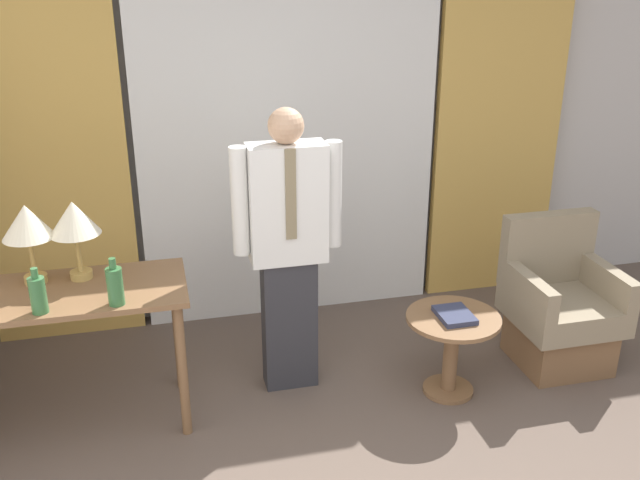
{
  "coord_description": "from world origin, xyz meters",
  "views": [
    {
      "loc": [
        -0.89,
        -1.78,
        2.35
      ],
      "look_at": [
        -0.06,
        1.59,
        0.95
      ],
      "focal_mm": 40.0,
      "sensor_mm": 36.0,
      "label": 1
    }
  ],
  "objects_px": {
    "desk": "(60,312)",
    "armchair": "(559,311)",
    "bottle_by_lamp": "(115,285)",
    "table_lamp_right": "(74,221)",
    "table_lamp_left": "(27,225)",
    "book": "(455,315)",
    "bottle_near_edge": "(38,294)",
    "person": "(288,243)",
    "side_table": "(452,341)"
  },
  "relations": [
    {
      "from": "bottle_near_edge",
      "to": "armchair",
      "type": "distance_m",
      "value": 2.94
    },
    {
      "from": "bottle_near_edge",
      "to": "bottle_by_lamp",
      "type": "xyz_separation_m",
      "value": [
        0.35,
        0.0,
        0.01
      ]
    },
    {
      "from": "desk",
      "to": "armchair",
      "type": "relative_size",
      "value": 1.42
    },
    {
      "from": "bottle_near_edge",
      "to": "book",
      "type": "height_order",
      "value": "bottle_near_edge"
    },
    {
      "from": "table_lamp_right",
      "to": "bottle_by_lamp",
      "type": "distance_m",
      "value": 0.45
    },
    {
      "from": "table_lamp_left",
      "to": "book",
      "type": "bearing_deg",
      "value": -9.03
    },
    {
      "from": "table_lamp_left",
      "to": "armchair",
      "type": "distance_m",
      "value": 3.04
    },
    {
      "from": "armchair",
      "to": "person",
      "type": "bearing_deg",
      "value": 175.05
    },
    {
      "from": "desk",
      "to": "book",
      "type": "distance_m",
      "value": 2.07
    },
    {
      "from": "table_lamp_left",
      "to": "table_lamp_right",
      "type": "distance_m",
      "value": 0.22
    },
    {
      "from": "table_lamp_left",
      "to": "side_table",
      "type": "relative_size",
      "value": 0.8
    },
    {
      "from": "bottle_by_lamp",
      "to": "book",
      "type": "distance_m",
      "value": 1.8
    },
    {
      "from": "side_table",
      "to": "book",
      "type": "xyz_separation_m",
      "value": [
        -0.0,
        -0.01,
        0.17
      ]
    },
    {
      "from": "table_lamp_left",
      "to": "side_table",
      "type": "distance_m",
      "value": 2.32
    },
    {
      "from": "desk",
      "to": "bottle_by_lamp",
      "type": "bearing_deg",
      "value": -36.05
    },
    {
      "from": "desk",
      "to": "bottle_near_edge",
      "type": "xyz_separation_m",
      "value": [
        -0.05,
        -0.21,
        0.21
      ]
    },
    {
      "from": "bottle_near_edge",
      "to": "person",
      "type": "xyz_separation_m",
      "value": [
        1.25,
        0.33,
        0.0
      ]
    },
    {
      "from": "bottle_by_lamp",
      "to": "person",
      "type": "bearing_deg",
      "value": 20.12
    },
    {
      "from": "desk",
      "to": "side_table",
      "type": "bearing_deg",
      "value": -5.43
    },
    {
      "from": "desk",
      "to": "bottle_by_lamp",
      "type": "height_order",
      "value": "bottle_by_lamp"
    },
    {
      "from": "table_lamp_right",
      "to": "person",
      "type": "relative_size",
      "value": 0.26
    },
    {
      "from": "table_lamp_right",
      "to": "armchair",
      "type": "bearing_deg",
      "value": -3.37
    },
    {
      "from": "desk",
      "to": "bottle_near_edge",
      "type": "relative_size",
      "value": 5.61
    },
    {
      "from": "desk",
      "to": "side_table",
      "type": "relative_size",
      "value": 2.41
    },
    {
      "from": "desk",
      "to": "armchair",
      "type": "height_order",
      "value": "armchair"
    },
    {
      "from": "book",
      "to": "bottle_near_edge",
      "type": "bearing_deg",
      "value": -179.86
    },
    {
      "from": "desk",
      "to": "person",
      "type": "bearing_deg",
      "value": 5.59
    },
    {
      "from": "table_lamp_right",
      "to": "bottle_near_edge",
      "type": "distance_m",
      "value": 0.45
    },
    {
      "from": "table_lamp_right",
      "to": "bottle_by_lamp",
      "type": "relative_size",
      "value": 1.75
    },
    {
      "from": "table_lamp_right",
      "to": "side_table",
      "type": "height_order",
      "value": "table_lamp_right"
    },
    {
      "from": "table_lamp_left",
      "to": "book",
      "type": "distance_m",
      "value": 2.27
    },
    {
      "from": "armchair",
      "to": "book",
      "type": "distance_m",
      "value": 0.81
    },
    {
      "from": "table_lamp_right",
      "to": "book",
      "type": "bearing_deg",
      "value": -10.04
    },
    {
      "from": "table_lamp_left",
      "to": "bottle_near_edge",
      "type": "distance_m",
      "value": 0.42
    },
    {
      "from": "bottle_by_lamp",
      "to": "table_lamp_left",
      "type": "bearing_deg",
      "value": 139.18
    },
    {
      "from": "bottle_by_lamp",
      "to": "side_table",
      "type": "xyz_separation_m",
      "value": [
        1.76,
        0.02,
        -0.55
      ]
    },
    {
      "from": "desk",
      "to": "book",
      "type": "relative_size",
      "value": 5.45
    },
    {
      "from": "bottle_near_edge",
      "to": "bottle_by_lamp",
      "type": "height_order",
      "value": "bottle_by_lamp"
    },
    {
      "from": "bottle_near_edge",
      "to": "table_lamp_right",
      "type": "bearing_deg",
      "value": 64.96
    },
    {
      "from": "bottle_by_lamp",
      "to": "table_lamp_right",
      "type": "bearing_deg",
      "value": 117.58
    },
    {
      "from": "bottle_near_edge",
      "to": "desk",
      "type": "bearing_deg",
      "value": 76.24
    },
    {
      "from": "table_lamp_right",
      "to": "armchair",
      "type": "height_order",
      "value": "table_lamp_right"
    },
    {
      "from": "table_lamp_right",
      "to": "book",
      "type": "xyz_separation_m",
      "value": [
        1.94,
        -0.34,
        -0.6
      ]
    },
    {
      "from": "bottle_by_lamp",
      "to": "bottle_near_edge",
      "type": "bearing_deg",
      "value": -179.91
    },
    {
      "from": "person",
      "to": "table_lamp_right",
      "type": "bearing_deg",
      "value": 179.02
    },
    {
      "from": "book",
      "to": "side_table",
      "type": "bearing_deg",
      "value": 84.24
    },
    {
      "from": "bottle_by_lamp",
      "to": "side_table",
      "type": "distance_m",
      "value": 1.85
    },
    {
      "from": "table_lamp_left",
      "to": "book",
      "type": "xyz_separation_m",
      "value": [
        2.17,
        -0.34,
        -0.6
      ]
    },
    {
      "from": "bottle_near_edge",
      "to": "bottle_by_lamp",
      "type": "distance_m",
      "value": 0.35
    },
    {
      "from": "person",
      "to": "side_table",
      "type": "height_order",
      "value": "person"
    }
  ]
}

